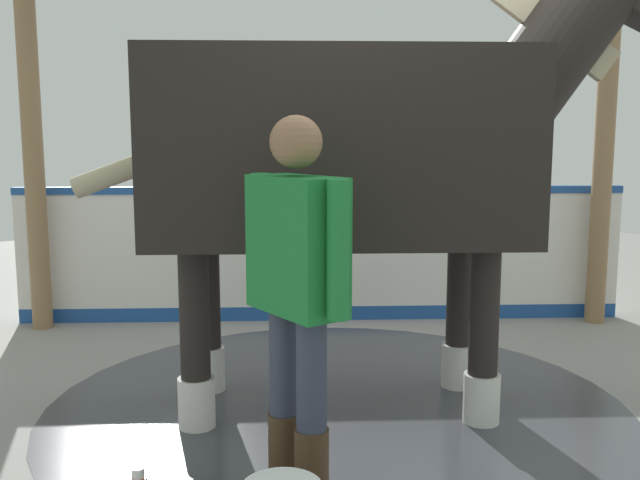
% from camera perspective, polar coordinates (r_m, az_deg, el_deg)
% --- Properties ---
extents(ground_plane, '(16.00, 16.00, 0.02)m').
position_cam_1_polar(ground_plane, '(4.54, 3.63, -11.90)').
color(ground_plane, gray).
extents(wet_patch, '(3.38, 3.38, 0.00)m').
position_cam_1_polar(wet_patch, '(4.26, 1.36, -13.11)').
color(wet_patch, '#42444C').
rests_on(wet_patch, ground).
extents(barrier_wall, '(4.32, 2.87, 1.15)m').
position_cam_1_polar(barrier_wall, '(6.02, 0.17, -1.51)').
color(barrier_wall, white).
rests_on(barrier_wall, ground).
extents(roof_post_near, '(0.16, 0.16, 3.02)m').
position_cam_1_polar(roof_post_near, '(6.30, 21.92, 7.27)').
color(roof_post_near, olive).
rests_on(roof_post_near, ground).
extents(roof_post_far, '(0.16, 0.16, 3.02)m').
position_cam_1_polar(roof_post_far, '(6.10, -22.15, 7.24)').
color(roof_post_far, olive).
rests_on(roof_post_far, ground).
extents(horse, '(3.00, 2.19, 2.67)m').
position_cam_1_polar(horse, '(3.98, 3.23, 7.37)').
color(horse, black).
rests_on(horse, ground).
extents(handler, '(0.22, 0.67, 1.65)m').
position_cam_1_polar(handler, '(3.01, -1.88, -3.40)').
color(handler, '#47331E').
rests_on(handler, ground).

